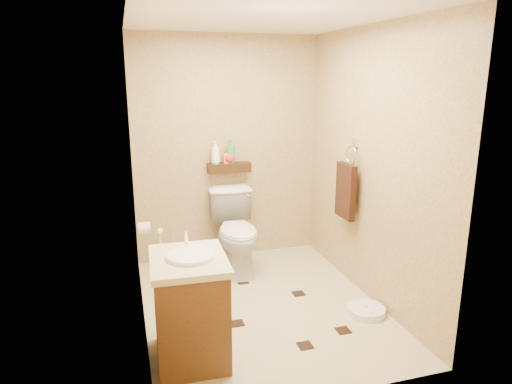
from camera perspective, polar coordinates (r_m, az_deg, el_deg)
name	(u,v)px	position (r m, az deg, el deg)	size (l,w,h in m)	color
ground	(261,305)	(4.16, 0.61, -13.98)	(2.50, 2.50, 0.00)	#C7B392
wall_back	(227,150)	(4.93, -3.62, 5.29)	(2.00, 0.04, 2.40)	tan
wall_front	(326,217)	(2.61, 8.73, -3.08)	(2.00, 0.04, 2.40)	tan
wall_left	(136,181)	(3.59, -14.81, 1.39)	(0.04, 2.50, 2.40)	tan
wall_right	(370,166)	(4.14, 14.02, 3.14)	(0.04, 2.50, 2.40)	tan
ceiling	(262,18)	(3.69, 0.71, 20.97)	(2.00, 2.50, 0.02)	silver
wall_shelf	(229,168)	(4.89, -3.38, 3.06)	(0.46, 0.14, 0.10)	#36220E
floor_accents	(266,307)	(4.12, 1.27, -14.23)	(1.17, 1.37, 0.01)	black
toilet	(237,232)	(4.73, -2.43, -4.98)	(0.46, 0.81, 0.82)	white
vanity	(190,307)	(3.34, -8.23, -14.02)	(0.54, 0.65, 0.89)	brown
bathroom_scale	(366,310)	(4.13, 13.59, -14.18)	(0.42, 0.42, 0.07)	white
toilet_brush	(161,254)	(4.93, -11.80, -7.62)	(0.10, 0.10, 0.44)	#175E56
towel_ring	(346,188)	(4.37, 11.19, 0.44)	(0.12, 0.30, 0.76)	silver
toilet_paper	(144,228)	(4.38, -13.83, -4.39)	(0.12, 0.11, 0.12)	white
bottle_a	(215,152)	(4.83, -5.10, 4.96)	(0.09, 0.09, 0.24)	white
bottle_b	(227,156)	(4.86, -3.64, 4.49)	(0.07, 0.07, 0.15)	gold
bottle_c	(229,156)	(4.87, -3.35, 4.54)	(0.12, 0.12, 0.16)	red
bottle_d	(231,151)	(4.86, -3.20, 5.10)	(0.10, 0.10, 0.25)	green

